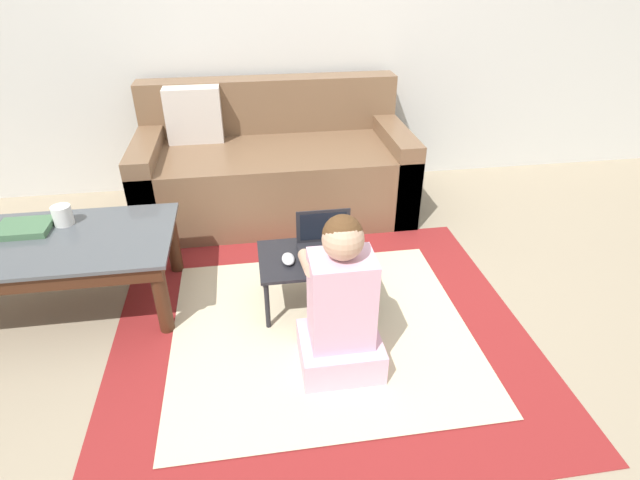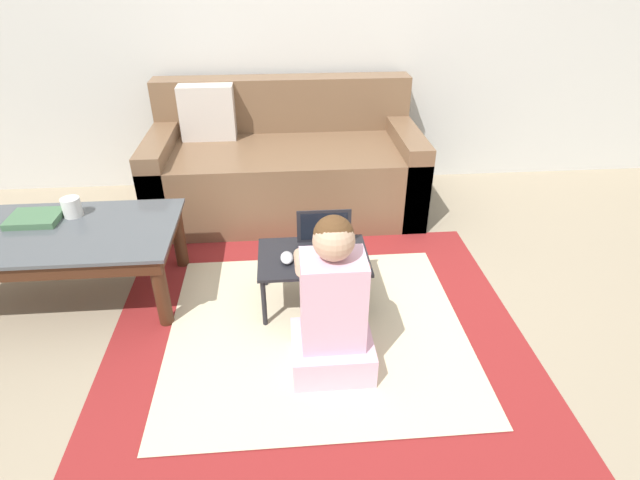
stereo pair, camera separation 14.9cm
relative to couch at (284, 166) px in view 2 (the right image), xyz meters
name	(u,v)px [view 2 (the right image)]	position (x,y,z in m)	size (l,w,h in m)	color
ground_plane	(328,303)	(0.19, -1.15, -0.30)	(16.00, 16.00, 0.00)	gray
wall_back	(306,7)	(0.19, 0.48, 0.95)	(9.00, 0.06, 2.50)	silver
area_rug	(317,331)	(0.12, -1.37, -0.30)	(1.97, 1.79, 0.01)	maroon
couch	(284,166)	(0.00, 0.00, 0.00)	(1.78, 0.89, 0.83)	brown
coffee_table	(56,241)	(-1.16, -0.98, 0.04)	(1.20, 0.64, 0.40)	#4C5156
laptop_desk	(313,261)	(0.12, -1.14, -0.04)	(0.55, 0.38, 0.29)	black
laptop	(325,246)	(0.18, -1.10, 0.02)	(0.27, 0.19, 0.20)	#232328
computer_mouse	(287,258)	(-0.01, -1.17, 0.01)	(0.06, 0.11, 0.04)	silver
person_seated	(333,308)	(0.17, -1.60, 0.02)	(0.35, 0.42, 0.75)	#E5B2CC
cup_on_table	(72,207)	(-1.11, -0.82, 0.15)	(0.09, 0.09, 0.10)	white
book_on_table	(35,218)	(-1.29, -0.87, 0.12)	(0.25, 0.20, 0.03)	#47704C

